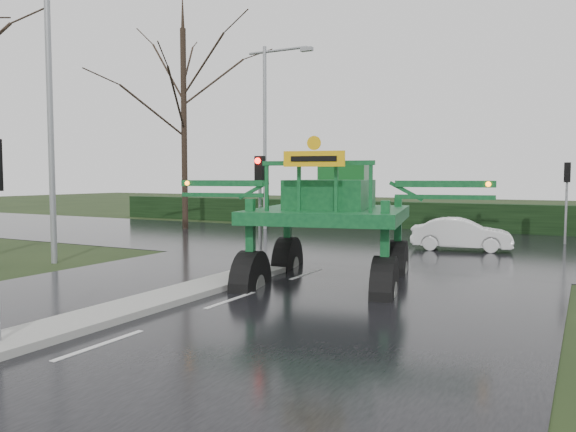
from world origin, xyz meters
The scene contains 12 objects.
ground centered at (0.00, 0.00, 0.00)m, with size 140.00×140.00×0.00m, color black.
road_main centered at (0.00, 10.00, 0.00)m, with size 14.00×80.00×0.02m, color black.
road_cross centered at (0.00, 16.00, 0.01)m, with size 80.00×12.00×0.02m, color black.
median_island centered at (-1.30, 3.00, 0.09)m, with size 1.20×10.00×0.16m, color gray.
hedge_row centered at (0.00, 24.00, 0.75)m, with size 44.00×0.90×1.50m, color black.
traffic_signal_mid centered at (-1.30, 7.49, 2.59)m, with size 0.26×0.33×3.52m.
traffic_signal_far centered at (6.50, 20.01, 2.59)m, with size 0.26×0.33×3.52m.
street_light_left_near centered at (-8.19, 6.00, 5.99)m, with size 3.85×0.30×10.00m.
street_light_left_far centered at (-8.19, 20.00, 5.99)m, with size 3.85×0.30×10.00m.
tree_left_far centered at (-12.50, 18.00, 7.15)m, with size 7.70×7.70×13.26m.
crop_sprayer centered at (-0.50, 5.83, 2.31)m, with size 8.60×6.17×4.89m.
white_sedan centered at (2.95, 15.82, 0.00)m, with size 1.33×3.83×1.26m, color white.
Camera 1 is at (7.31, -6.81, 2.91)m, focal length 35.00 mm.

